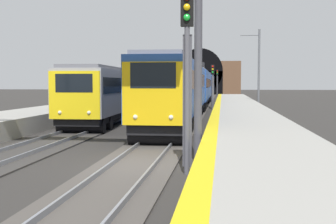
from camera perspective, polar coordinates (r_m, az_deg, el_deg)
The scene contains 12 objects.
ground_plane at distance 14.84m, azimuth -4.31°, elevation -7.05°, with size 320.00×320.00×0.00m, color #302D2B.
platform_right at distance 14.53m, azimuth 12.30°, elevation -5.41°, with size 112.00×3.96×0.98m, color #9E9B93.
platform_right_edge_strip at distance 14.41m, azimuth 5.45°, elevation -3.43°, with size 112.00×0.50×0.01m, color yellow.
track_main_line at distance 14.84m, azimuth -4.31°, elevation -6.89°, with size 160.00×2.78×0.21m.
train_main_approaching at distance 50.07m, azimuth 3.82°, elevation 3.41°, with size 64.09×2.85×5.10m.
train_adjacent_platform at distance 42.29m, azimuth -3.72°, elevation 2.99°, with size 39.14×3.40×4.69m.
railway_signal_near at distance 13.19m, azimuth 2.50°, elevation 6.14°, with size 0.39×0.38×5.53m.
railway_signal_mid at distance 46.65m, azimuth 5.84°, elevation 3.92°, with size 0.39×0.38×4.71m.
railway_signal_far at distance 86.08m, azimuth 6.45°, elevation 4.11°, with size 0.39×0.38×5.34m.
overhead_signal_gantry at distance 16.54m, azimuth -12.45°, elevation 12.54°, with size 0.70×9.43×6.95m.
tunnel_portal at distance 106.14m, azimuth 4.22°, elevation 4.50°, with size 2.31×19.46×11.02m.
catenary_mast_near at distance 46.15m, azimuth 11.75°, elevation 5.56°, with size 0.22×2.05×8.27m.
Camera 1 is at (-14.28, -2.91, 2.81)m, focal length 46.67 mm.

